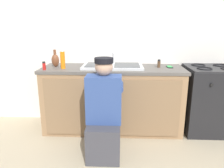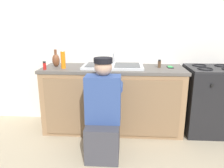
% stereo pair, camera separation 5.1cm
% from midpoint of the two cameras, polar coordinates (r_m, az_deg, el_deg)
% --- Properties ---
extents(ground_plane, '(12.00, 12.00, 0.00)m').
position_cam_midpoint_polar(ground_plane, '(2.96, -0.60, -13.88)').
color(ground_plane, tan).
extents(back_wall, '(6.00, 0.10, 2.50)m').
position_cam_midpoint_polar(back_wall, '(3.23, -0.00, 11.93)').
color(back_wall, silver).
rests_on(back_wall, ground_plane).
extents(counter_cabinet, '(1.85, 0.62, 0.85)m').
position_cam_midpoint_polar(counter_cabinet, '(3.05, -0.31, -4.22)').
color(counter_cabinet, '#997551').
rests_on(counter_cabinet, ground_plane).
extents(countertop, '(1.89, 0.62, 0.04)m').
position_cam_midpoint_polar(countertop, '(2.94, -0.32, 4.00)').
color(countertop, '#5B5651').
rests_on(countertop, counter_cabinet).
extents(sink_double_basin, '(0.80, 0.44, 0.19)m').
position_cam_midpoint_polar(sink_double_basin, '(2.93, -0.31, 4.75)').
color(sink_double_basin, silver).
rests_on(sink_double_basin, countertop).
extents(stove_range, '(0.66, 0.62, 0.91)m').
position_cam_midpoint_polar(stove_range, '(3.26, 23.53, -3.69)').
color(stove_range, black).
rests_on(stove_range, ground_plane).
extents(plumber_person, '(0.42, 0.61, 1.10)m').
position_cam_midpoint_polar(plumber_person, '(2.42, -2.73, -8.59)').
color(plumber_person, '#3F3F47').
rests_on(plumber_person, ground_plane).
extents(spice_bottle_pepper, '(0.04, 0.04, 0.10)m').
position_cam_midpoint_polar(spice_bottle_pepper, '(2.98, 11.68, 5.23)').
color(spice_bottle_pepper, '#513823').
rests_on(spice_bottle_pepper, countertop).
extents(spice_bottle_red, '(0.04, 0.04, 0.10)m').
position_cam_midpoint_polar(spice_bottle_red, '(2.90, -17.80, 4.53)').
color(spice_bottle_red, red).
rests_on(spice_bottle_red, countertop).
extents(soap_bottle_orange, '(0.06, 0.06, 0.25)m').
position_cam_midpoint_polar(soap_bottle_orange, '(2.91, -13.24, 6.14)').
color(soap_bottle_orange, orange).
rests_on(soap_bottle_orange, countertop).
extents(cell_phone, '(0.07, 0.14, 0.01)m').
position_cam_midpoint_polar(cell_phone, '(3.03, 14.33, 4.37)').
color(cell_phone, black).
rests_on(cell_phone, countertop).
extents(vase_decorative, '(0.10, 0.10, 0.23)m').
position_cam_midpoint_polar(vase_decorative, '(3.07, -15.05, 6.06)').
color(vase_decorative, brown).
rests_on(vase_decorative, countertop).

